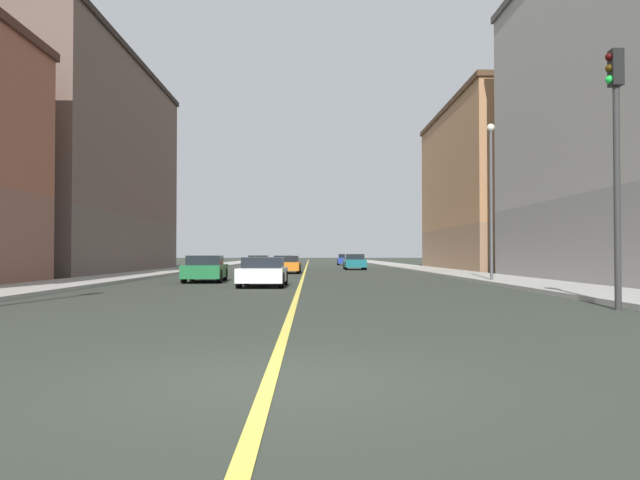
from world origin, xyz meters
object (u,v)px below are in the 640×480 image
object	(u,v)px
traffic_light_left_near	(616,142)
car_white	(263,272)
car_teal	(355,262)
car_blue	(345,260)
building_left_mid	(492,189)
car_yellow	(259,262)
car_orange	(288,265)
car_green	(205,269)
building_right_midblock	(82,166)
street_lamp_left_near	(491,185)
car_maroon	(284,263)

from	to	relation	value
traffic_light_left_near	car_white	distance (m)	14.89
car_teal	car_blue	distance (m)	21.26
building_left_mid	car_yellow	distance (m)	21.44
car_orange	car_green	world-z (taller)	car_green
building_right_midblock	car_green	size ratio (longest dim) A/B	5.73
traffic_light_left_near	car_teal	distance (m)	39.18
building_right_midblock	car_green	bearing A→B (deg)	-51.82
traffic_light_left_near	car_white	bearing A→B (deg)	130.89
traffic_light_left_near	building_left_mid	bearing A→B (deg)	78.07
street_lamp_left_near	car_yellow	xyz separation A→B (m)	(-13.21, 27.33, -3.99)
building_right_midblock	traffic_light_left_near	bearing A→B (deg)	-51.17
street_lamp_left_near	car_yellow	size ratio (longest dim) A/B	1.62
car_orange	car_blue	world-z (taller)	car_blue
building_right_midblock	car_blue	size ratio (longest dim) A/B	6.19
car_yellow	car_blue	bearing A→B (deg)	64.58
street_lamp_left_near	car_white	world-z (taller)	street_lamp_left_near
car_white	car_yellow	bearing A→B (deg)	95.09
traffic_light_left_near	street_lamp_left_near	bearing A→B (deg)	85.88
building_right_midblock	car_teal	distance (m)	23.23
street_lamp_left_near	car_white	bearing A→B (deg)	-163.25
car_white	car_green	bearing A→B (deg)	125.52
car_yellow	building_left_mid	bearing A→B (deg)	-11.09
car_teal	car_orange	size ratio (longest dim) A/B	1.02
car_yellow	building_right_midblock	bearing A→B (deg)	-134.38
building_right_midblock	street_lamp_left_near	size ratio (longest dim) A/B	3.45
car_orange	car_maroon	world-z (taller)	car_orange
car_white	car_orange	distance (m)	17.69
street_lamp_left_near	car_maroon	size ratio (longest dim) A/B	1.68
traffic_light_left_near	car_yellow	world-z (taller)	traffic_light_left_near
car_green	car_maroon	bearing A→B (deg)	82.06
car_yellow	car_orange	distance (m)	13.17
building_left_mid	car_white	distance (m)	32.35
building_left_mid	building_right_midblock	xyz separation A→B (m)	(-31.72, -7.92, 0.74)
street_lamp_left_near	car_orange	distance (m)	18.14
traffic_light_left_near	street_lamp_left_near	xyz separation A→B (m)	(1.02, 14.10, 0.48)
car_yellow	street_lamp_left_near	bearing A→B (deg)	-64.21
building_left_mid	car_maroon	size ratio (longest dim) A/B	5.02
building_left_mid	car_blue	world-z (taller)	building_left_mid
car_yellow	car_green	world-z (taller)	car_green
car_yellow	car_green	size ratio (longest dim) A/B	1.02
car_yellow	car_blue	size ratio (longest dim) A/B	1.11
car_orange	car_maroon	distance (m)	7.88
car_teal	building_right_midblock	bearing A→B (deg)	-155.21
car_green	car_teal	bearing A→B (deg)	69.19
car_teal	car_yellow	world-z (taller)	car_teal
building_left_mid	street_lamp_left_near	bearing A→B (deg)	-106.45
building_right_midblock	car_maroon	xyz separation A→B (m)	(14.13, 6.92, -7.04)
street_lamp_left_near	car_green	bearing A→B (deg)	174.76
building_right_midblock	car_teal	world-z (taller)	building_right_midblock
traffic_light_left_near	car_maroon	xyz separation A→B (m)	(-9.67, 36.49, -3.51)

